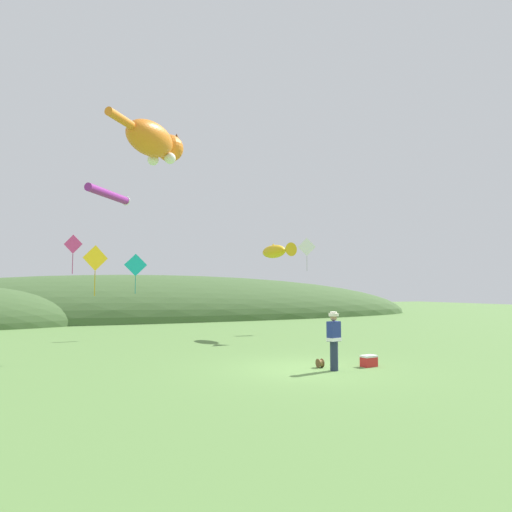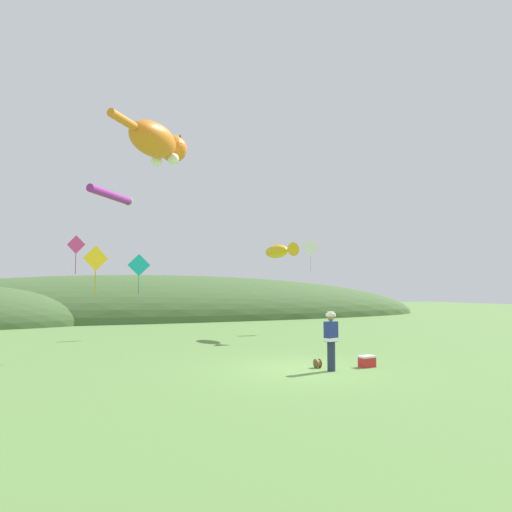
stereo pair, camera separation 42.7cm
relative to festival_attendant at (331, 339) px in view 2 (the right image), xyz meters
name	(u,v)px [view 2 (the right image)]	position (x,y,z in m)	size (l,w,h in m)	color
ground_plane	(304,369)	(-0.63, 0.55, -0.95)	(120.00, 120.00, 0.00)	#5B8442
distant_hill_ridge	(121,319)	(-3.60, 26.96, -0.95)	(54.39, 15.92, 7.38)	#426033
festival_attendant	(331,339)	(0.00, 0.00, 0.00)	(0.48, 0.38, 1.77)	#232D47
kite_spool	(318,363)	(-0.11, 0.64, -0.81)	(0.16, 0.28, 0.28)	olive
picnic_cooler	(367,361)	(1.41, 0.19, -0.77)	(0.52, 0.38, 0.36)	red
kite_giant_cat	(158,143)	(-3.28, 12.19, 9.39)	(4.71, 5.47, 2.03)	orange
kite_fish_windsock	(279,251)	(2.55, 9.25, 3.48)	(1.02, 2.63, 0.79)	gold
kite_tube_streamer	(111,195)	(-5.83, 9.08, 5.72)	(2.16, 2.72, 0.44)	#8C268C
kite_diamond_teal	(139,265)	(-4.17, 11.99, 2.73)	(1.15, 0.11, 2.06)	#19BFBF
kite_diamond_pink	(76,245)	(-7.23, 9.81, 3.47)	(0.77, 0.39, 1.75)	#E53F8C
kite_diamond_white	(311,247)	(5.63, 11.55, 3.98)	(1.01, 0.39, 1.97)	white
kite_diamond_gold	(96,259)	(-6.55, 5.44, 2.60)	(0.88, 0.33, 1.83)	yellow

